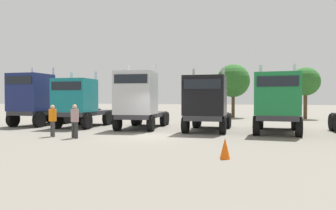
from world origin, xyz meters
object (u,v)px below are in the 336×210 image
semi_truck_green (277,103)px  visitor_with_camera (75,119)px  semi_truck_teal (80,102)px  visitor_in_hivis (53,118)px  semi_truck_silver (139,100)px  traffic_cone_near (225,148)px  semi_truck_black (207,103)px  semi_truck_navy (35,99)px

semi_truck_green → visitor_with_camera: size_ratio=3.63×
semi_truck_teal → visitor_in_hivis: semi_truck_teal is taller
semi_truck_silver → visitor_with_camera: size_ratio=3.79×
semi_truck_teal → traffic_cone_near: semi_truck_teal is taller
semi_truck_black → traffic_cone_near: semi_truck_black is taller
semi_truck_navy → semi_truck_teal: 3.97m
semi_truck_teal → visitor_in_hivis: bearing=12.3°
semi_truck_teal → semi_truck_black: (9.16, 0.10, -0.02)m
semi_truck_silver → visitor_with_camera: bearing=-20.6°
semi_truck_silver → traffic_cone_near: 11.35m
semi_truck_teal → semi_truck_green: bearing=83.7°
visitor_with_camera → semi_truck_teal: bearing=51.8°
semi_truck_navy → semi_truck_silver: (8.52, 0.02, -0.09)m
semi_truck_black → semi_truck_navy: bearing=-94.9°
visitor_with_camera → traffic_cone_near: visitor_with_camera is taller
traffic_cone_near → semi_truck_silver: bearing=129.6°
semi_truck_navy → semi_truck_black: (13.12, 0.01, -0.27)m
visitor_in_hivis → traffic_cone_near: 10.44m
visitor_in_hivis → semi_truck_black: bearing=161.5°
semi_truck_teal → semi_truck_green: 13.31m
visitor_in_hivis → visitor_with_camera: size_ratio=0.98×
semi_truck_green → visitor_with_camera: (-9.87, -5.69, -0.80)m
semi_truck_navy → semi_truck_silver: semi_truck_navy is taller
semi_truck_silver → traffic_cone_near: size_ratio=9.18×
semi_truck_teal → visitor_with_camera: bearing=25.0°
semi_truck_navy → semi_truck_teal: bearing=83.8°
semi_truck_silver → visitor_in_hivis: 6.00m
visitor_in_hivis → semi_truck_navy: bearing=-96.4°
semi_truck_black → semi_truck_green: bearing=88.0°
semi_truck_green → traffic_cone_near: semi_truck_green is taller
visitor_with_camera → visitor_in_hivis: bearing=101.3°
visitor_in_hivis → visitor_with_camera: visitor_with_camera is taller
semi_truck_teal → traffic_cone_near: size_ratio=8.47×
semi_truck_navy → semi_truck_silver: 8.52m
semi_truck_silver → visitor_in_hivis: bearing=-36.1°
semi_truck_teal → semi_truck_black: 9.16m
traffic_cone_near → semi_truck_navy: bearing=151.1°
visitor_in_hivis → visitor_with_camera: bearing=117.7°
semi_truck_green → visitor_with_camera: semi_truck_green is taller
semi_truck_navy → semi_truck_teal: semi_truck_navy is taller
semi_truck_black → semi_truck_green: 4.15m
semi_truck_teal → semi_truck_silver: bearing=83.7°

